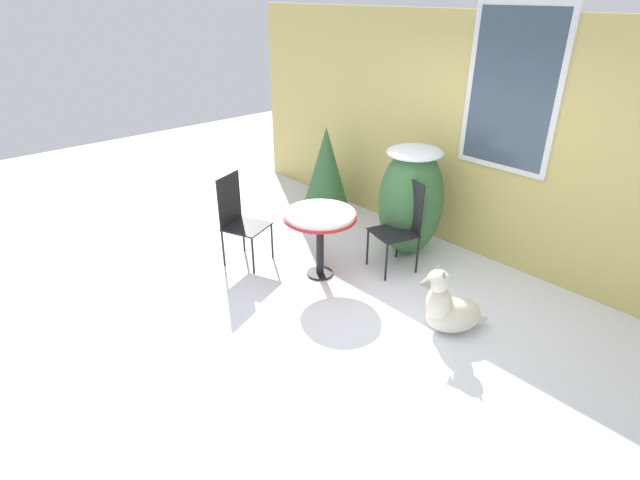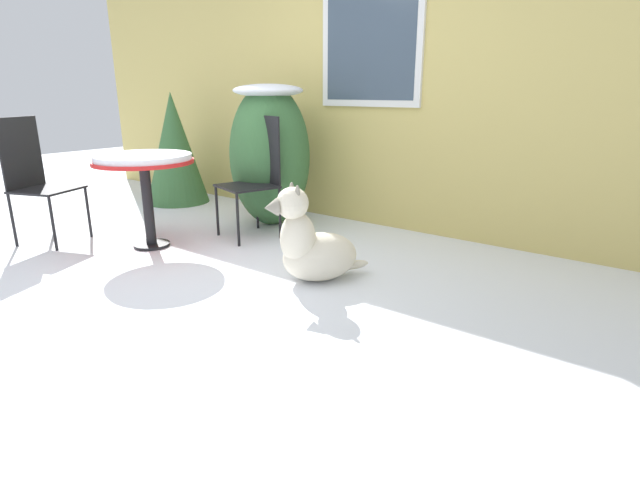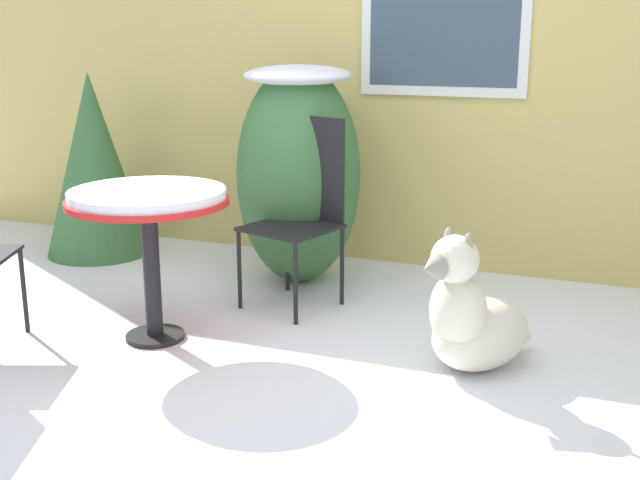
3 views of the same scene
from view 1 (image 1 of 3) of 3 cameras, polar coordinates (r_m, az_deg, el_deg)
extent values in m
plane|color=white|center=(4.95, 2.92, -9.16)|extent=(16.00, 16.00, 0.00)
cube|color=tan|center=(5.99, 18.69, 10.45)|extent=(8.00, 0.06, 2.71)
cube|color=silver|center=(5.73, 21.12, 15.71)|extent=(1.05, 0.04, 1.70)
cube|color=#3D4C5B|center=(5.71, 21.04, 15.70)|extent=(0.93, 0.01, 1.58)
ellipsoid|color=#386638|center=(5.97, 10.33, 4.31)|extent=(0.74, 0.78, 1.32)
ellipsoid|color=white|center=(5.78, 10.81, 9.82)|extent=(0.63, 0.66, 0.12)
cone|color=#386638|center=(7.02, 0.70, 7.85)|extent=(0.71, 0.71, 1.25)
cylinder|color=black|center=(5.67, 0.00, -3.82)|extent=(0.30, 0.30, 0.03)
cylinder|color=black|center=(5.50, 0.00, -0.70)|extent=(0.08, 0.08, 0.67)
cylinder|color=red|center=(5.35, 0.00, 2.64)|extent=(0.79, 0.79, 0.03)
cylinder|color=white|center=(5.34, 0.00, 3.00)|extent=(0.76, 0.76, 0.04)
cube|color=black|center=(5.64, 8.39, 0.83)|extent=(0.55, 0.55, 0.02)
cube|color=black|center=(5.63, 10.43, 3.99)|extent=(0.40, 0.13, 0.59)
cylinder|color=black|center=(5.80, 5.46, -0.82)|extent=(0.02, 0.02, 0.45)
cylinder|color=black|center=(5.50, 7.58, -2.61)|extent=(0.02, 0.02, 0.45)
cylinder|color=black|center=(6.00, 8.84, -0.05)|extent=(0.02, 0.02, 0.45)
cylinder|color=black|center=(5.71, 11.06, -1.73)|extent=(0.02, 0.02, 0.45)
cube|color=black|center=(5.78, -8.38, 1.51)|extent=(0.58, 0.58, 0.02)
cube|color=black|center=(5.78, -10.34, 4.62)|extent=(0.16, 0.39, 0.59)
cylinder|color=black|center=(5.63, -7.67, -1.83)|extent=(0.02, 0.02, 0.45)
cylinder|color=black|center=(5.93, -5.50, -0.15)|extent=(0.02, 0.02, 0.45)
cylinder|color=black|center=(5.85, -11.00, -0.95)|extent=(0.02, 0.02, 0.45)
cylinder|color=black|center=(6.14, -8.75, 0.63)|extent=(0.02, 0.02, 0.45)
ellipsoid|color=beige|center=(4.89, 14.99, -8.25)|extent=(0.57, 0.63, 0.33)
ellipsoid|color=beige|center=(4.75, 13.45, -7.09)|extent=(0.36, 0.34, 0.37)
sphere|color=beige|center=(4.61, 13.37, -4.59)|extent=(0.21, 0.21, 0.21)
cone|color=gray|center=(4.56, 11.65, -4.97)|extent=(0.15, 0.14, 0.12)
ellipsoid|color=gray|center=(4.62, 13.38, -3.34)|extent=(0.06, 0.05, 0.10)
ellipsoid|color=gray|center=(4.53, 13.95, -4.07)|extent=(0.06, 0.05, 0.10)
ellipsoid|color=beige|center=(5.04, 17.43, -8.70)|extent=(0.19, 0.25, 0.06)
camera|label=2|loc=(1.88, 25.87, -37.98)|focal=28.00mm
camera|label=3|loc=(2.00, -30.78, -21.32)|focal=45.00mm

